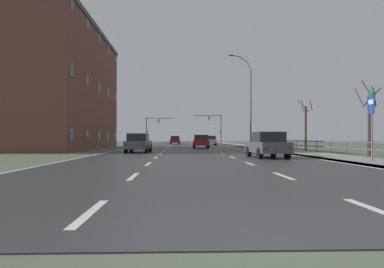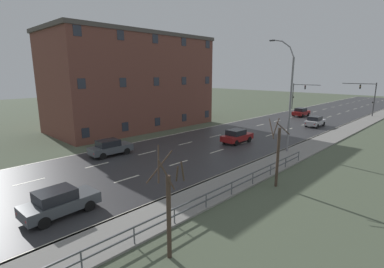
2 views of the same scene
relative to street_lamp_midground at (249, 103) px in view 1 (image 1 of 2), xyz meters
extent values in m
cube|color=#4C5642|center=(-7.43, 8.86, -5.50)|extent=(160.00, 160.00, 0.12)
cube|color=#303033|center=(-7.43, 20.86, -5.43)|extent=(14.00, 120.00, 0.02)
cube|color=beige|center=(-9.76, -37.14, -5.42)|extent=(0.16, 2.20, 0.01)
cube|color=beige|center=(-9.76, -31.74, -5.42)|extent=(0.16, 2.20, 0.01)
cube|color=beige|center=(-9.76, -26.34, -5.42)|extent=(0.16, 2.20, 0.01)
cube|color=beige|center=(-9.76, -20.94, -5.42)|extent=(0.16, 2.20, 0.01)
cube|color=beige|center=(-9.76, -15.54, -5.42)|extent=(0.16, 2.20, 0.01)
cube|color=beige|center=(-9.76, -10.14, -5.42)|extent=(0.16, 2.20, 0.01)
cube|color=beige|center=(-9.76, -4.74, -5.42)|extent=(0.16, 2.20, 0.01)
cube|color=beige|center=(-9.76, 0.66, -5.42)|extent=(0.16, 2.20, 0.01)
cube|color=beige|center=(-9.76, 6.06, -5.42)|extent=(0.16, 2.20, 0.01)
cube|color=beige|center=(-9.76, 11.46, -5.42)|extent=(0.16, 2.20, 0.01)
cube|color=beige|center=(-9.76, 16.86, -5.42)|extent=(0.16, 2.20, 0.01)
cube|color=beige|center=(-9.76, 22.26, -5.42)|extent=(0.16, 2.20, 0.01)
cube|color=beige|center=(-9.76, 27.66, -5.42)|extent=(0.16, 2.20, 0.01)
cube|color=beige|center=(-9.76, 33.06, -5.42)|extent=(0.16, 2.20, 0.01)
cube|color=beige|center=(-9.76, 38.46, -5.42)|extent=(0.16, 2.20, 0.01)
cube|color=beige|center=(-9.76, 43.86, -5.42)|extent=(0.16, 2.20, 0.01)
cube|color=beige|center=(-9.76, 49.26, -5.42)|extent=(0.16, 2.20, 0.01)
cube|color=beige|center=(-9.76, 54.66, -5.42)|extent=(0.16, 2.20, 0.01)
cube|color=beige|center=(-9.76, 60.06, -5.42)|extent=(0.16, 2.20, 0.01)
cube|color=beige|center=(-9.76, 65.46, -5.42)|extent=(0.16, 2.20, 0.01)
cube|color=beige|center=(-9.76, 70.86, -5.42)|extent=(0.16, 2.20, 0.01)
cube|color=beige|center=(-9.76, 76.26, -5.42)|extent=(0.16, 2.20, 0.01)
cube|color=beige|center=(-5.09, -37.14, -5.42)|extent=(0.16, 2.20, 0.01)
cube|color=beige|center=(-5.09, -31.74, -5.42)|extent=(0.16, 2.20, 0.01)
cube|color=beige|center=(-5.09, -26.34, -5.42)|extent=(0.16, 2.20, 0.01)
cube|color=beige|center=(-5.09, -20.94, -5.42)|extent=(0.16, 2.20, 0.01)
cube|color=beige|center=(-5.09, -15.54, -5.42)|extent=(0.16, 2.20, 0.01)
cube|color=beige|center=(-5.09, -10.14, -5.42)|extent=(0.16, 2.20, 0.01)
cube|color=beige|center=(-5.09, -4.74, -5.42)|extent=(0.16, 2.20, 0.01)
cube|color=beige|center=(-5.09, 0.66, -5.42)|extent=(0.16, 2.20, 0.01)
cube|color=beige|center=(-5.09, 6.06, -5.42)|extent=(0.16, 2.20, 0.01)
cube|color=beige|center=(-5.09, 11.46, -5.42)|extent=(0.16, 2.20, 0.01)
cube|color=beige|center=(-5.09, 16.86, -5.42)|extent=(0.16, 2.20, 0.01)
cube|color=beige|center=(-5.09, 22.26, -5.42)|extent=(0.16, 2.20, 0.01)
cube|color=beige|center=(-5.09, 27.66, -5.42)|extent=(0.16, 2.20, 0.01)
cube|color=beige|center=(-5.09, 33.06, -5.42)|extent=(0.16, 2.20, 0.01)
cube|color=beige|center=(-5.09, 38.46, -5.42)|extent=(0.16, 2.20, 0.01)
cube|color=beige|center=(-5.09, 43.86, -5.42)|extent=(0.16, 2.20, 0.01)
cube|color=beige|center=(-5.09, 49.26, -5.42)|extent=(0.16, 2.20, 0.01)
cube|color=beige|center=(-5.09, 54.66, -5.42)|extent=(0.16, 2.20, 0.01)
cube|color=beige|center=(-5.09, 60.06, -5.42)|extent=(0.16, 2.20, 0.01)
cube|color=beige|center=(-5.09, 65.46, -5.42)|extent=(0.16, 2.20, 0.01)
cube|color=beige|center=(-5.09, 70.86, -5.42)|extent=(0.16, 2.20, 0.01)
cube|color=beige|center=(-5.09, 76.26, -5.42)|extent=(0.16, 2.20, 0.01)
cube|color=beige|center=(-0.58, 20.86, -5.42)|extent=(0.16, 120.00, 0.01)
cube|color=beige|center=(-14.28, 20.86, -5.42)|extent=(0.16, 120.00, 0.01)
cube|color=gray|center=(1.07, 20.86, -5.38)|extent=(3.00, 120.00, 0.12)
cube|color=slate|center=(-0.35, 20.86, -5.38)|extent=(0.16, 120.00, 0.12)
cube|color=#515459|center=(2.42, -18.73, -4.49)|extent=(0.06, 32.79, 0.08)
cube|color=#515459|center=(2.42, -18.73, -4.89)|extent=(0.06, 32.79, 0.08)
cylinder|color=#515459|center=(2.42, -22.52, -4.94)|extent=(0.07, 0.07, 1.00)
cylinder|color=#515459|center=(2.42, -19.99, -4.94)|extent=(0.07, 0.07, 1.00)
cylinder|color=#515459|center=(2.42, -17.47, -4.94)|extent=(0.07, 0.07, 1.00)
cylinder|color=#515459|center=(2.42, -14.95, -4.94)|extent=(0.07, 0.07, 1.00)
cylinder|color=#515459|center=(2.42, -12.43, -4.94)|extent=(0.07, 0.07, 1.00)
cylinder|color=#515459|center=(2.42, -9.90, -4.94)|extent=(0.07, 0.07, 1.00)
cylinder|color=#515459|center=(2.42, -7.38, -4.94)|extent=(0.07, 0.07, 1.00)
cylinder|color=#515459|center=(2.42, -4.86, -4.94)|extent=(0.07, 0.07, 1.00)
cylinder|color=#515459|center=(2.42, -2.34, -4.94)|extent=(0.07, 0.07, 1.00)
cylinder|color=slate|center=(0.17, 0.00, -0.75)|extent=(0.20, 0.20, 9.37)
cylinder|color=slate|center=(-0.05, 0.00, 4.41)|extent=(0.54, 0.11, 0.99)
cylinder|color=slate|center=(-0.70, 0.00, 5.18)|extent=(0.92, 0.11, 0.69)
cylinder|color=slate|center=(-1.64, 0.00, 5.57)|extent=(1.05, 0.11, 0.29)
cube|color=#333335|center=(-2.15, 0.00, 5.61)|extent=(0.56, 0.24, 0.12)
cylinder|color=slate|center=(0.97, -25.74, -3.64)|extent=(0.09, 0.09, 3.61)
cube|color=#146633|center=(0.95, -25.74, -1.98)|extent=(0.03, 0.56, 0.24)
cube|color=#143899|center=(0.95, -25.74, -2.48)|extent=(0.03, 0.68, 0.68)
cube|color=white|center=(0.93, -25.74, -2.48)|extent=(0.01, 0.44, 0.22)
cube|color=#143899|center=(0.95, -25.74, -2.95)|extent=(0.03, 0.52, 0.22)
cylinder|color=#38383A|center=(0.47, 33.42, -2.35)|extent=(0.18, 0.18, 6.18)
cylinder|color=#38383A|center=(-2.36, 33.42, 0.49)|extent=(5.67, 0.12, 0.12)
cube|color=black|center=(-2.08, 33.42, -0.06)|extent=(0.20, 0.28, 0.80)
sphere|color=#2D2D2D|center=(-2.08, 33.27, 0.20)|extent=(0.14, 0.14, 0.14)
sphere|color=#F2AD19|center=(-2.08, 33.27, -0.06)|extent=(0.14, 0.14, 0.14)
sphere|color=#2D2D2D|center=(-2.08, 33.27, -0.32)|extent=(0.14, 0.14, 0.14)
cube|color=black|center=(0.25, 33.37, -2.84)|extent=(0.18, 0.12, 0.32)
cylinder|color=#38383A|center=(-15.33, 34.15, -2.62)|extent=(0.18, 0.18, 5.65)
cylinder|color=#38383A|center=(-12.43, 34.15, -0.04)|extent=(5.79, 0.12, 0.12)
cube|color=black|center=(-12.72, 34.15, -0.59)|extent=(0.20, 0.28, 0.80)
sphere|color=red|center=(-12.72, 34.00, -0.33)|extent=(0.14, 0.14, 0.14)
sphere|color=#2D2D2D|center=(-12.72, 34.00, -0.59)|extent=(0.14, 0.14, 0.14)
sphere|color=#2D2D2D|center=(-12.72, 34.00, -0.85)|extent=(0.14, 0.14, 0.14)
cube|color=black|center=(-15.11, 34.10, -2.84)|extent=(0.18, 0.12, 0.32)
cube|color=#B7B7BC|center=(-3.29, 16.25, -4.79)|extent=(1.83, 4.13, 0.64)
cube|color=black|center=(-3.29, 16.00, -4.17)|extent=(1.60, 2.03, 0.60)
cube|color=slate|center=(-3.30, 16.95, -4.19)|extent=(1.41, 0.11, 0.51)
cylinder|color=black|center=(-2.51, 17.53, -5.11)|extent=(0.23, 0.66, 0.66)
cylinder|color=black|center=(-4.12, 17.50, -5.11)|extent=(0.23, 0.66, 0.66)
cylinder|color=black|center=(-2.46, 14.99, -5.11)|extent=(0.23, 0.66, 0.66)
cylinder|color=black|center=(-4.08, 14.96, -5.11)|extent=(0.23, 0.66, 0.66)
cube|color=red|center=(-3.91, 14.21, -4.79)|extent=(0.16, 0.04, 0.14)
cube|color=red|center=(-2.59, 14.23, -4.79)|extent=(0.16, 0.04, 0.14)
cube|color=maroon|center=(-9.12, 24.68, -4.79)|extent=(1.82, 4.13, 0.64)
cube|color=black|center=(-9.12, 24.43, -4.17)|extent=(1.59, 2.02, 0.60)
cube|color=slate|center=(-9.11, 25.38, -4.19)|extent=(1.41, 0.10, 0.51)
cylinder|color=black|center=(-8.29, 25.94, -5.11)|extent=(0.23, 0.66, 0.66)
cylinder|color=black|center=(-9.91, 25.96, -5.11)|extent=(0.23, 0.66, 0.66)
cylinder|color=black|center=(-8.33, 23.40, -5.11)|extent=(0.23, 0.66, 0.66)
cylinder|color=black|center=(-9.95, 23.42, -5.11)|extent=(0.23, 0.66, 0.66)
cube|color=red|center=(-9.81, 22.66, -4.79)|extent=(0.16, 0.04, 0.14)
cube|color=red|center=(-8.49, 22.64, -4.79)|extent=(0.16, 0.04, 0.14)
cube|color=#474C51|center=(-3.04, -21.20, -4.79)|extent=(2.00, 4.20, 0.64)
cube|color=black|center=(-3.03, -21.45, -4.17)|extent=(1.68, 2.09, 0.60)
cube|color=slate|center=(-3.09, -20.50, -4.19)|extent=(1.41, 0.16, 0.51)
cylinder|color=black|center=(-2.31, -19.88, -5.11)|extent=(0.26, 0.67, 0.66)
cylinder|color=black|center=(-3.93, -19.98, -5.11)|extent=(0.26, 0.67, 0.66)
cylinder|color=black|center=(-2.16, -22.42, -5.11)|extent=(0.26, 0.67, 0.66)
cylinder|color=black|center=(-3.78, -22.52, -5.11)|extent=(0.26, 0.67, 0.66)
cube|color=red|center=(-3.58, -23.27, -4.79)|extent=(0.16, 0.05, 0.14)
cube|color=red|center=(-2.27, -23.19, -4.79)|extent=(0.16, 0.05, 0.14)
cube|color=#474C51|center=(-11.69, -13.06, -4.79)|extent=(1.90, 4.16, 0.64)
cube|color=black|center=(-11.70, -13.31, -4.17)|extent=(1.63, 2.05, 0.60)
cube|color=slate|center=(-11.67, -12.36, -4.19)|extent=(1.41, 0.13, 0.51)
cylinder|color=black|center=(-10.84, -11.82, -5.11)|extent=(0.24, 0.67, 0.66)
cylinder|color=black|center=(-12.46, -11.76, -5.11)|extent=(0.24, 0.67, 0.66)
cylinder|color=black|center=(-10.93, -14.36, -5.11)|extent=(0.24, 0.67, 0.66)
cylinder|color=black|center=(-12.54, -14.30, -5.11)|extent=(0.24, 0.67, 0.66)
cube|color=red|center=(-12.42, -15.07, -4.79)|extent=(0.16, 0.05, 0.14)
cube|color=red|center=(-11.10, -15.11, -4.79)|extent=(0.16, 0.05, 0.14)
cube|color=maroon|center=(-5.80, -0.25, -4.79)|extent=(1.83, 4.13, 0.64)
cube|color=black|center=(-5.81, -0.50, -4.17)|extent=(1.59, 2.03, 0.60)
cube|color=slate|center=(-5.79, 0.45, -4.19)|extent=(1.41, 0.10, 0.51)
cylinder|color=black|center=(-4.97, 1.00, -5.11)|extent=(0.23, 0.66, 0.66)
cylinder|color=black|center=(-6.59, 1.03, -5.11)|extent=(0.23, 0.66, 0.66)
cylinder|color=black|center=(-5.02, -1.54, -5.11)|extent=(0.23, 0.66, 0.66)
cylinder|color=black|center=(-6.63, -1.51, -5.11)|extent=(0.23, 0.66, 0.66)
cube|color=red|center=(-6.50, -2.27, -4.79)|extent=(0.16, 0.04, 0.14)
cube|color=red|center=(-5.18, -2.29, -4.79)|extent=(0.16, 0.04, 0.14)
cube|color=brown|center=(-22.70, -2.78, 0.94)|extent=(10.98, 22.74, 12.76)
cube|color=#4C4742|center=(-22.70, -2.78, 7.58)|extent=(11.20, 23.19, 0.50)
cube|color=#282D38|center=(-17.19, -12.95, -4.04)|extent=(0.04, 0.90, 1.10)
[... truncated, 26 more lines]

